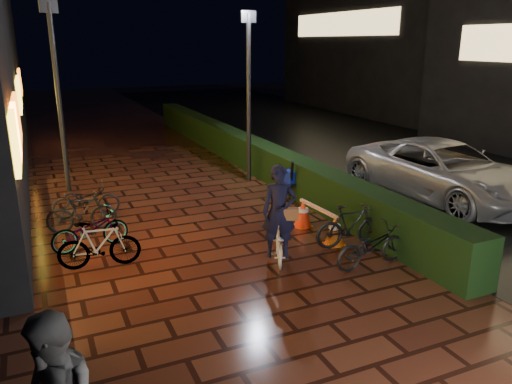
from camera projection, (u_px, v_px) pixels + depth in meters
name	position (u px, v px, depth m)	size (l,w,h in m)	color
ground	(251.00, 283.00, 8.73)	(80.00, 80.00, 0.00)	#381911
asphalt_road	(439.00, 168.00, 16.62)	(11.00, 60.00, 0.01)	black
hedge	(246.00, 151.00, 16.87)	(0.70, 20.00, 1.00)	black
van	(443.00, 170.00, 13.26)	(2.53, 5.49, 1.53)	#A5A4A9
lamp_post_hedge	(249.00, 91.00, 14.35)	(0.47, 0.14, 4.87)	black
lamp_post_sf	(58.00, 90.00, 13.31)	(0.47, 0.27, 5.09)	black
cyclist	(279.00, 226.00, 9.43)	(0.95, 1.40, 1.90)	silver
traffic_barrier	(318.00, 221.00, 10.81)	(0.48, 1.61, 0.65)	#FF670D
cart_assembly	(292.00, 178.00, 13.27)	(0.68, 0.71, 1.12)	black
parked_bikes_storefront	(89.00, 219.00, 10.60)	(1.75, 3.69, 0.90)	black
parked_bikes_hedge	(361.00, 236.00, 9.69)	(1.74, 1.57, 0.90)	black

